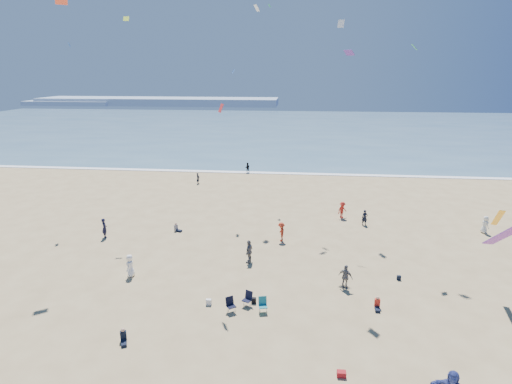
# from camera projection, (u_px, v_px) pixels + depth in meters

# --- Properties ---
(ocean) EXTENTS (220.00, 100.00, 0.06)m
(ocean) POSITION_uv_depth(u_px,v_px,m) (281.00, 128.00, 107.73)
(ocean) COLOR #476B84
(ocean) RESTS_ON ground
(surf_line) EXTENTS (220.00, 1.20, 0.08)m
(surf_line) POSITION_uv_depth(u_px,v_px,m) (268.00, 173.00, 60.10)
(surf_line) COLOR white
(surf_line) RESTS_ON ground
(headland_far) EXTENTS (110.00, 20.00, 3.20)m
(headland_far) POSITION_uv_depth(u_px,v_px,m) (159.00, 101.00, 184.58)
(headland_far) COLOR #7A8EA8
(headland_far) RESTS_ON ground
(headland_near) EXTENTS (40.00, 14.00, 2.00)m
(headland_near) POSITION_uv_depth(u_px,v_px,m) (71.00, 103.00, 183.90)
(headland_near) COLOR #7A8EA8
(headland_near) RESTS_ON ground
(standing_flyers) EXTENTS (35.96, 49.02, 1.94)m
(standing_flyers) POSITION_uv_depth(u_px,v_px,m) (302.00, 259.00, 30.58)
(standing_flyers) COLOR silver
(standing_flyers) RESTS_ON ground
(seated_group) EXTENTS (17.57, 28.59, 0.84)m
(seated_group) POSITION_uv_depth(u_px,v_px,m) (223.00, 335.00, 22.44)
(seated_group) COLOR silver
(seated_group) RESTS_ON ground
(chair_cluster) EXTENTS (2.77, 1.62, 1.00)m
(chair_cluster) POSITION_uv_depth(u_px,v_px,m) (247.00, 303.00, 25.38)
(chair_cluster) COLOR black
(chair_cluster) RESTS_ON ground
(white_tote) EXTENTS (0.35, 0.20, 0.40)m
(white_tote) POSITION_uv_depth(u_px,v_px,m) (209.00, 302.00, 26.07)
(white_tote) COLOR white
(white_tote) RESTS_ON ground
(black_backpack) EXTENTS (0.30, 0.22, 0.38)m
(black_backpack) POSITION_uv_depth(u_px,v_px,m) (254.00, 300.00, 26.27)
(black_backpack) COLOR black
(black_backpack) RESTS_ON ground
(cooler) EXTENTS (0.45, 0.30, 0.30)m
(cooler) POSITION_uv_depth(u_px,v_px,m) (341.00, 374.00, 19.93)
(cooler) COLOR maroon
(cooler) RESTS_ON ground
(navy_bag) EXTENTS (0.28, 0.18, 0.34)m
(navy_bag) POSITION_uv_depth(u_px,v_px,m) (399.00, 278.00, 29.21)
(navy_bag) COLOR black
(navy_bag) RESTS_ON ground
(kites_aloft) EXTENTS (39.21, 39.49, 28.50)m
(kites_aloft) POSITION_uv_depth(u_px,v_px,m) (370.00, 71.00, 25.17)
(kites_aloft) COLOR red
(kites_aloft) RESTS_ON ground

